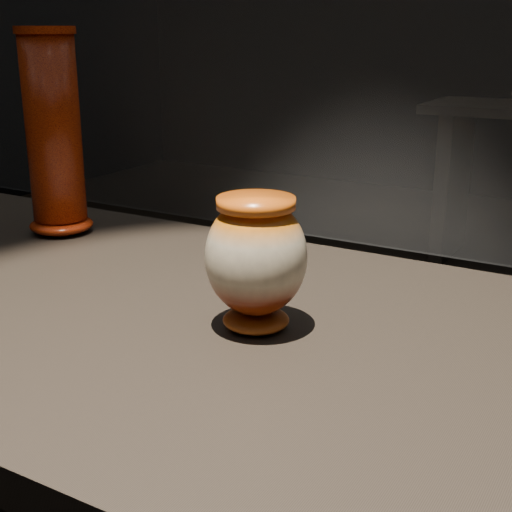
# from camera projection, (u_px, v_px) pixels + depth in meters

# --- Properties ---
(display_plinth) EXTENTS (2.00, 0.80, 0.90)m
(display_plinth) POSITION_uv_depth(u_px,v_px,m) (236.00, 488.00, 1.07)
(display_plinth) COLOR black
(display_plinth) RESTS_ON ground
(main_vase) EXTENTS (0.17, 0.17, 0.18)m
(main_vase) POSITION_uv_depth(u_px,v_px,m) (256.00, 258.00, 0.94)
(main_vase) COLOR #681F09
(main_vase) RESTS_ON display_plinth
(tall_vase) EXTENTS (0.14, 0.14, 0.40)m
(tall_vase) POSITION_uv_depth(u_px,v_px,m) (54.00, 137.00, 1.37)
(tall_vase) COLOR #CD3F0D
(tall_vase) RESTS_ON display_plinth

